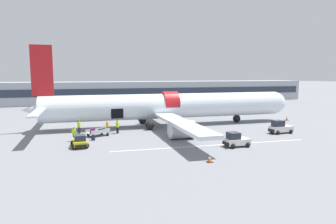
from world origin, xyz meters
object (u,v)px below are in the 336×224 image
baggage_tug_lead (280,128)px  ground_crew_loader_a (79,126)px  ground_crew_loader_b (117,126)px  ground_crew_supervisor (107,126)px  baggage_tug_mid (80,142)px  baggage_cart_loading (98,132)px  ground_crew_driver (74,134)px  suitcase_on_tarmac_upright (93,138)px  baggage_tug_rear (236,140)px  airplane (166,107)px

baggage_tug_lead → ground_crew_loader_a: (-26.07, 7.48, 0.21)m
baggage_tug_lead → ground_crew_loader_a: ground_crew_loader_a is taller
ground_crew_loader_b → ground_crew_supervisor: 1.81m
baggage_tug_mid → ground_crew_supervisor: 8.68m
baggage_cart_loading → baggage_tug_mid: bearing=-112.3°
ground_crew_driver → baggage_cart_loading: bearing=37.3°
ground_crew_loader_a → ground_crew_loader_b: bearing=-15.7°
baggage_cart_loading → ground_crew_loader_a: (-2.34, 2.51, 0.45)m
baggage_tug_mid → suitcase_on_tarmac_upright: baggage_tug_mid is taller
baggage_tug_rear → ground_crew_loader_a: 20.83m
ground_crew_loader_a → ground_crew_driver: 4.74m
airplane → ground_crew_loader_a: 13.34m
baggage_tug_lead → suitcase_on_tarmac_upright: size_ratio=4.70×
ground_crew_driver → baggage_tug_lead: bearing=-6.0°
baggage_tug_rear → baggage_tug_lead: bearing=28.1°
baggage_tug_rear → baggage_cart_loading: baggage_tug_rear is taller
airplane → ground_crew_loader_b: 9.12m
ground_crew_driver → suitcase_on_tarmac_upright: (2.18, -0.22, -0.60)m
ground_crew_supervisor → baggage_tug_rear: bearing=-43.9°
airplane → baggage_tug_rear: (3.70, -15.07, -2.29)m
ground_crew_driver → ground_crew_supervisor: bearing=47.3°
ground_crew_loader_a → ground_crew_loader_b: (4.97, -1.40, -0.02)m
suitcase_on_tarmac_upright → baggage_tug_lead: bearing=-6.0°
airplane → ground_crew_driver: bearing=-151.7°
baggage_tug_mid → baggage_tug_rear: size_ratio=1.05×
ground_crew_loader_a → suitcase_on_tarmac_upright: (1.63, -4.93, -0.67)m
baggage_cart_loading → suitcase_on_tarmac_upright: bearing=-106.2°
ground_crew_supervisor → ground_crew_driver: bearing=-132.7°
baggage_tug_lead → baggage_tug_mid: (-25.97, -0.48, -0.14)m
baggage_tug_rear → suitcase_on_tarmac_upright: bearing=153.2°
ground_crew_supervisor → suitcase_on_tarmac_upright: 5.31m
baggage_tug_rear → ground_crew_loader_a: (-16.64, 12.52, 0.27)m
ground_crew_driver → airplane: bearing=28.3°
ground_crew_driver → suitcase_on_tarmac_upright: size_ratio=2.42×
baggage_tug_rear → ground_crew_driver: (-17.18, 7.82, 0.20)m
baggage_tug_rear → suitcase_on_tarmac_upright: (-15.01, 7.60, -0.39)m
ground_crew_driver → baggage_tug_rear: bearing=-24.5°
ground_crew_loader_b → ground_crew_supervisor: (-1.24, 1.32, -0.11)m
airplane → baggage_tug_rear: size_ratio=14.54×
ground_crew_loader_b → ground_crew_driver: 6.42m
baggage_cart_loading → ground_crew_driver: (-2.88, -2.19, 0.38)m
airplane → ground_crew_driver: airplane is taller
ground_crew_loader_b → baggage_tug_rear: bearing=-43.6°
ground_crew_loader_b → ground_crew_loader_a: bearing=164.3°
baggage_cart_loading → baggage_tug_lead: bearing=-11.8°
baggage_tug_mid → ground_crew_loader_a: (-0.10, 7.96, 0.35)m
ground_crew_loader_a → suitcase_on_tarmac_upright: size_ratio=2.62×
baggage_tug_rear → ground_crew_supervisor: (-12.91, 12.44, 0.14)m
baggage_tug_rear → ground_crew_driver: ground_crew_driver is taller
baggage_tug_mid → ground_crew_loader_a: size_ratio=1.63×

